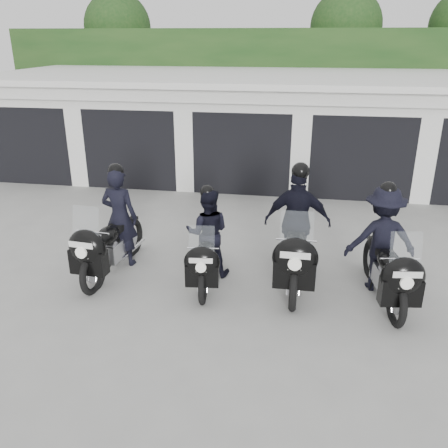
% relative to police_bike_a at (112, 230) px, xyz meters
% --- Properties ---
extents(ground, '(80.00, 80.00, 0.00)m').
position_rel_police_bike_a_xyz_m(ground, '(1.69, -0.59, -0.80)').
color(ground, '#979792').
rests_on(ground, ground).
extents(garage_block, '(16.40, 6.80, 2.96)m').
position_rel_police_bike_a_xyz_m(garage_block, '(1.69, 7.47, 0.63)').
color(garage_block, silver).
rests_on(garage_block, ground).
extents(background_vegetation, '(20.00, 3.90, 5.80)m').
position_rel_police_bike_a_xyz_m(background_vegetation, '(2.06, 12.33, 1.97)').
color(background_vegetation, '#163613').
rests_on(background_vegetation, ground).
extents(police_bike_a, '(0.83, 2.31, 2.01)m').
position_rel_police_bike_a_xyz_m(police_bike_a, '(0.00, 0.00, 0.00)').
color(police_bike_a, black).
rests_on(police_bike_a, ground).
extents(police_bike_b, '(0.84, 1.99, 1.73)m').
position_rel_police_bike_a_xyz_m(police_bike_b, '(1.73, -0.02, -0.07)').
color(police_bike_b, black).
rests_on(police_bike_b, ground).
extents(police_bike_c, '(1.16, 2.45, 2.13)m').
position_rel_police_bike_a_xyz_m(police_bike_c, '(3.27, 0.25, 0.10)').
color(police_bike_c, black).
rests_on(police_bike_c, ground).
extents(police_bike_d, '(1.24, 2.24, 1.95)m').
position_rel_police_bike_a_xyz_m(police_bike_d, '(4.69, -0.04, 0.04)').
color(police_bike_d, black).
rests_on(police_bike_d, ground).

